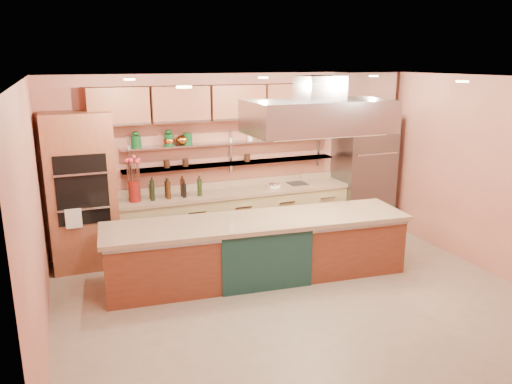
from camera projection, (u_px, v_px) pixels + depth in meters
name	position (u px, v px, depth m)	size (l,w,h in m)	color
floor	(298.00, 300.00, 6.47)	(6.00, 5.00, 0.02)	gray
ceiling	(303.00, 78.00, 5.75)	(6.00, 5.00, 0.02)	black
wall_back	(233.00, 159.00, 8.35)	(6.00, 0.04, 2.80)	#C9765E
wall_front	(445.00, 274.00, 3.87)	(6.00, 0.04, 2.80)	#C9765E
wall_left	(34.00, 224.00, 5.04)	(0.04, 5.00, 2.80)	#C9765E
wall_right	(487.00, 175.00, 7.19)	(0.04, 5.00, 2.80)	#C9765E
oven_stack	(82.00, 192.00, 7.25)	(0.95, 0.64, 2.30)	#965336
refrigerator	(363.00, 172.00, 8.96)	(0.95, 0.72, 2.10)	slate
back_counter	(237.00, 217.00, 8.31)	(3.84, 0.64, 0.93)	tan
wall_shelf_lower	(233.00, 163.00, 8.23)	(3.60, 0.26, 0.03)	#A4A7AB
wall_shelf_upper	(233.00, 142.00, 8.14)	(3.60, 0.26, 0.03)	#A4A7AB
upper_cabinets	(236.00, 102.00, 7.95)	(4.60, 0.36, 0.55)	#965336
range_hood	(319.00, 116.00, 6.87)	(2.00, 1.00, 0.45)	#A4A7AB
ceiling_downlights	(295.00, 80.00, 5.94)	(4.00, 2.80, 0.02)	#FFE5A5
island	(258.00, 249.00, 7.02)	(4.16, 0.90, 0.87)	brown
flower_vase	(134.00, 191.00, 7.51)	(0.18, 0.18, 0.31)	maroon
oil_bottle_cluster	(176.00, 189.00, 7.74)	(0.86, 0.25, 0.28)	black
kitchen_scale	(274.00, 185.00, 8.36)	(0.18, 0.13, 0.10)	silver
bar_faucet	(300.00, 178.00, 8.63)	(0.03, 0.03, 0.20)	white
copper_kettle	(182.00, 140.00, 7.82)	(0.19, 0.19, 0.15)	#B56429
green_canister	(187.00, 139.00, 7.85)	(0.15, 0.15, 0.18)	#0E431B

